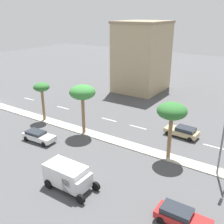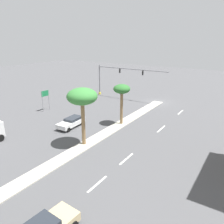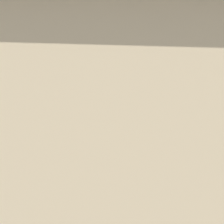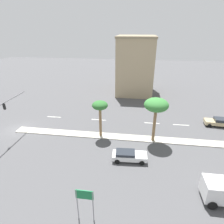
{
  "view_description": "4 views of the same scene",
  "coord_description": "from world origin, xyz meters",
  "px_view_note": "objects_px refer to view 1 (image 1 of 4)",
  "views": [
    {
      "loc": [
        26.36,
        44.88,
        16.22
      ],
      "look_at": [
        -3.11,
        25.26,
        2.62
      ],
      "focal_mm": 42.45,
      "sensor_mm": 36.0,
      "label": 1
    },
    {
      "loc": [
        -16.11,
        41.72,
        12.38
      ],
      "look_at": [
        0.2,
        16.75,
        2.51
      ],
      "focal_mm": 36.28,
      "sensor_mm": 36.0,
      "label": 2
    },
    {
      "loc": [
        -30.83,
        19.99,
        13.67
      ],
      "look_at": [
        -3.14,
        25.25,
        2.45
      ],
      "focal_mm": 43.0,
      "sensor_mm": 36.0,
      "label": 3
    },
    {
      "loc": [
        26.13,
        19.97,
        16.23
      ],
      "look_at": [
        -1.42,
        16.12,
        3.73
      ],
      "focal_mm": 30.46,
      "sensor_mm": 36.0,
      "label": 4
    }
  ],
  "objects_px": {
    "palm_tree_rear": "(172,112)",
    "sedan_white_outboard": "(38,136)",
    "sedan_tan_far": "(182,131)",
    "box_truck": "(69,176)",
    "commercial_building": "(142,57)",
    "palm_tree_front": "(42,89)",
    "sedan_red_left": "(181,217)",
    "palm_tree_inboard": "(82,93)"
  },
  "relations": [
    {
      "from": "sedan_white_outboard",
      "to": "sedan_red_left",
      "type": "relative_size",
      "value": 1.03
    },
    {
      "from": "commercial_building",
      "to": "palm_tree_front",
      "type": "bearing_deg",
      "value": -10.95
    },
    {
      "from": "palm_tree_inboard",
      "to": "commercial_building",
      "type": "bearing_deg",
      "value": -171.23
    },
    {
      "from": "palm_tree_front",
      "to": "palm_tree_inboard",
      "type": "distance_m",
      "value": 8.34
    },
    {
      "from": "sedan_white_outboard",
      "to": "palm_tree_front",
      "type": "bearing_deg",
      "value": -138.72
    },
    {
      "from": "palm_tree_front",
      "to": "box_truck",
      "type": "distance_m",
      "value": 18.85
    },
    {
      "from": "commercial_building",
      "to": "sedan_tan_far",
      "type": "relative_size",
      "value": 3.1
    },
    {
      "from": "palm_tree_rear",
      "to": "box_truck",
      "type": "distance_m",
      "value": 12.98
    },
    {
      "from": "commercial_building",
      "to": "sedan_red_left",
      "type": "bearing_deg",
      "value": 32.62
    },
    {
      "from": "palm_tree_inboard",
      "to": "palm_tree_rear",
      "type": "height_order",
      "value": "palm_tree_inboard"
    },
    {
      "from": "palm_tree_rear",
      "to": "sedan_white_outboard",
      "type": "xyz_separation_m",
      "value": [
        5.57,
        -15.95,
        -4.99
      ]
    },
    {
      "from": "sedan_red_left",
      "to": "sedan_tan_far",
      "type": "height_order",
      "value": "sedan_tan_far"
    },
    {
      "from": "sedan_red_left",
      "to": "box_truck",
      "type": "height_order",
      "value": "box_truck"
    },
    {
      "from": "sedan_tan_far",
      "to": "box_truck",
      "type": "height_order",
      "value": "box_truck"
    },
    {
      "from": "palm_tree_front",
      "to": "sedan_red_left",
      "type": "height_order",
      "value": "palm_tree_front"
    },
    {
      "from": "palm_tree_front",
      "to": "sedan_white_outboard",
      "type": "xyz_separation_m",
      "value": [
        5.52,
        4.84,
        -4.39
      ]
    },
    {
      "from": "sedan_tan_far",
      "to": "box_truck",
      "type": "xyz_separation_m",
      "value": [
        17.08,
        -5.2,
        0.55
      ]
    },
    {
      "from": "palm_tree_rear",
      "to": "sedan_tan_far",
      "type": "xyz_separation_m",
      "value": [
        -6.3,
        -0.56,
        -4.94
      ]
    },
    {
      "from": "palm_tree_inboard",
      "to": "palm_tree_rear",
      "type": "distance_m",
      "value": 12.5
    },
    {
      "from": "box_truck",
      "to": "palm_tree_front",
      "type": "bearing_deg",
      "value": -125.5
    },
    {
      "from": "sedan_tan_far",
      "to": "commercial_building",
      "type": "bearing_deg",
      "value": -138.03
    },
    {
      "from": "sedan_white_outboard",
      "to": "box_truck",
      "type": "distance_m",
      "value": 11.46
    },
    {
      "from": "sedan_white_outboard",
      "to": "sedan_red_left",
      "type": "distance_m",
      "value": 21.22
    },
    {
      "from": "palm_tree_rear",
      "to": "box_truck",
      "type": "height_order",
      "value": "palm_tree_rear"
    },
    {
      "from": "palm_tree_rear",
      "to": "sedan_red_left",
      "type": "bearing_deg",
      "value": 27.88
    },
    {
      "from": "commercial_building",
      "to": "palm_tree_rear",
      "type": "distance_m",
      "value": 28.74
    },
    {
      "from": "commercial_building",
      "to": "palm_tree_inboard",
      "type": "height_order",
      "value": "commercial_building"
    },
    {
      "from": "palm_tree_rear",
      "to": "sedan_red_left",
      "type": "xyz_separation_m",
      "value": [
        9.33,
        4.94,
        -4.96
      ]
    },
    {
      "from": "sedan_white_outboard",
      "to": "box_truck",
      "type": "relative_size",
      "value": 0.88
    },
    {
      "from": "palm_tree_inboard",
      "to": "sedan_tan_far",
      "type": "height_order",
      "value": "palm_tree_inboard"
    },
    {
      "from": "palm_tree_rear",
      "to": "sedan_white_outboard",
      "type": "relative_size",
      "value": 1.45
    },
    {
      "from": "palm_tree_inboard",
      "to": "palm_tree_rear",
      "type": "relative_size",
      "value": 1.03
    },
    {
      "from": "sedan_tan_far",
      "to": "box_truck",
      "type": "relative_size",
      "value": 0.88
    },
    {
      "from": "palm_tree_front",
      "to": "box_truck",
      "type": "height_order",
      "value": "palm_tree_front"
    },
    {
      "from": "palm_tree_inboard",
      "to": "box_truck",
      "type": "relative_size",
      "value": 1.31
    },
    {
      "from": "palm_tree_front",
      "to": "palm_tree_inboard",
      "type": "xyz_separation_m",
      "value": [
        0.29,
        8.3,
        0.78
      ]
    },
    {
      "from": "box_truck",
      "to": "palm_tree_rear",
      "type": "bearing_deg",
      "value": 151.89
    },
    {
      "from": "palm_tree_rear",
      "to": "box_truck",
      "type": "relative_size",
      "value": 1.27
    },
    {
      "from": "sedan_white_outboard",
      "to": "sedan_red_left",
      "type": "height_order",
      "value": "sedan_red_left"
    },
    {
      "from": "palm_tree_rear",
      "to": "box_truck",
      "type": "bearing_deg",
      "value": -28.11
    },
    {
      "from": "palm_tree_front",
      "to": "palm_tree_inboard",
      "type": "bearing_deg",
      "value": 87.99
    },
    {
      "from": "sedan_white_outboard",
      "to": "palm_tree_inboard",
      "type": "bearing_deg",
      "value": 146.51
    }
  ]
}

